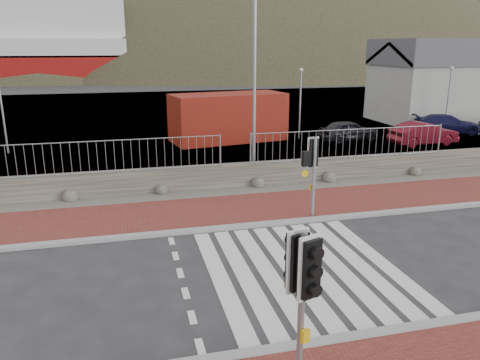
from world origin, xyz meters
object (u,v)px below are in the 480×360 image
object	(u,v)px
car_a	(348,130)
traffic_signal_far	(314,160)
shipping_container	(228,117)
car_c	(447,124)
car_b	(423,134)
traffic_signal_near	(302,278)
streetlight	(257,67)

from	to	relation	value
car_a	traffic_signal_far	bearing A→B (deg)	142.22
shipping_container	car_c	xyz separation A→B (m)	(13.91, -1.11, -0.76)
car_c	shipping_container	bearing A→B (deg)	103.78
car_a	car_b	size ratio (longest dim) A/B	0.90
car_a	car_b	world-z (taller)	car_b
traffic_signal_near	car_c	bearing A→B (deg)	29.18
car_b	car_c	distance (m)	4.58
traffic_signal_near	car_c	xyz separation A→B (m)	(17.34, 19.28, -1.38)
streetlight	car_c	size ratio (longest dim) A/B	1.98
car_a	car_c	bearing A→B (deg)	-91.03
streetlight	car_b	xyz separation A→B (m)	(10.96, 4.41, -3.92)
streetlight	traffic_signal_far	bearing A→B (deg)	-106.32
traffic_signal_near	shipping_container	world-z (taller)	traffic_signal_near
traffic_signal_near	car_a	xyz separation A→B (m)	(10.20, 18.63, -1.38)
shipping_container	car_a	bearing A→B (deg)	-24.78
car_b	traffic_signal_far	bearing A→B (deg)	127.30
traffic_signal_far	car_b	distance (m)	14.04
traffic_signal_near	car_c	size ratio (longest dim) A/B	0.67
car_a	traffic_signal_near	bearing A→B (deg)	145.07
traffic_signal_far	car_c	size ratio (longest dim) A/B	0.65
shipping_container	car_b	xyz separation A→B (m)	(10.28, -3.90, -0.72)
car_a	streetlight	bearing A→B (deg)	125.05
shipping_container	traffic_signal_near	bearing A→B (deg)	-109.71
traffic_signal_near	car_a	distance (m)	21.29
car_c	traffic_signal_near	bearing A→B (deg)	156.41
traffic_signal_far	car_a	size ratio (longest dim) A/B	0.76
traffic_signal_near	car_b	distance (m)	21.49
traffic_signal_far	car_a	distance (m)	13.41
traffic_signal_near	car_b	bearing A→B (deg)	31.42
traffic_signal_far	car_b	world-z (taller)	traffic_signal_far
streetlight	car_a	bearing A→B (deg)	19.37
traffic_signal_near	car_b	world-z (taller)	traffic_signal_near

